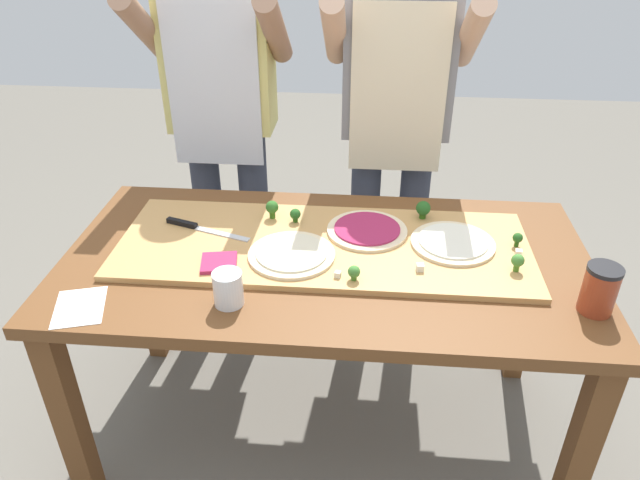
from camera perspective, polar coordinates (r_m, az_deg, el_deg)
ground_plane at (r=2.30m, az=0.51°, el=-17.57°), size 8.00×8.00×0.00m
prep_table at (r=1.85m, az=0.61°, el=-4.10°), size 1.60×0.82×0.76m
cutting_board at (r=1.83m, az=0.33°, el=-0.50°), size 1.27×0.48×0.02m
chefs_knife at (r=1.94m, az=-11.90°, el=1.26°), size 0.29×0.11×0.02m
pizza_whole_beet_magenta at (r=1.88m, az=4.57°, el=0.98°), size 0.26×0.26×0.02m
pizza_whole_white_garlic at (r=1.86m, az=12.69°, el=-0.23°), size 0.26×0.26×0.02m
pizza_whole_cheese_artichoke at (r=1.76m, az=-2.75°, el=-1.35°), size 0.26×0.26×0.02m
pizza_slice_center at (r=1.75m, az=-9.72°, el=-2.16°), size 0.12×0.12×0.01m
broccoli_floret_center_left at (r=1.89m, az=18.52°, el=0.15°), size 0.03×0.03×0.05m
broccoli_floret_front_right at (r=1.93m, az=-2.40°, el=2.47°), size 0.04×0.04×0.05m
broccoli_floret_back_right at (r=1.77m, az=18.53°, el=-1.95°), size 0.04×0.04×0.05m
broccoli_floret_back_mid at (r=1.95m, az=-4.64°, el=3.11°), size 0.04×0.04×0.06m
broccoli_floret_center_right at (r=1.65m, az=3.30°, el=-3.11°), size 0.04×0.04×0.04m
broccoli_floret_back_left at (r=1.97m, az=9.93°, el=2.99°), size 0.05×0.05×0.06m
cheese_crumble_a at (r=1.67m, az=1.72°, el=-3.32°), size 0.02×0.02×0.02m
cheese_crumble_b at (r=1.86m, az=18.61°, el=-1.18°), size 0.02×0.02×0.02m
cheese_crumble_c at (r=1.72m, az=9.63°, el=-2.63°), size 0.02×0.02×0.02m
flour_cup at (r=1.60m, az=-8.84°, el=-4.81°), size 0.08×0.08×0.10m
sauce_jar at (r=1.70m, az=25.37°, el=-4.32°), size 0.09×0.09×0.14m
recipe_note at (r=1.71m, az=-22.18°, el=-6.01°), size 0.17×0.20×0.00m
cook_left at (r=2.37m, az=-9.46°, el=12.88°), size 0.54×0.39×1.67m
cook_right at (r=2.30m, az=7.34°, el=12.50°), size 0.54×0.39×1.67m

